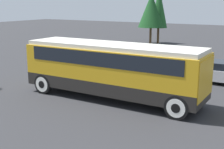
% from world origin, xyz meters
% --- Properties ---
extents(ground_plane, '(120.00, 120.00, 0.00)m').
position_xyz_m(ground_plane, '(0.00, 0.00, 0.00)').
color(ground_plane, '#2D2D30').
extents(tour_bus, '(9.84, 2.63, 2.97)m').
position_xyz_m(tour_bus, '(0.10, 0.00, 1.80)').
color(tour_bus, black).
rests_on(tour_bus, ground_plane).
extents(parked_car_near, '(4.40, 1.82, 1.37)m').
position_xyz_m(parked_car_near, '(-2.01, 6.40, 0.68)').
color(parked_car_near, '#7A6B5B').
rests_on(parked_car_near, ground_plane).
extents(parked_car_mid, '(4.19, 1.98, 1.39)m').
position_xyz_m(parked_car_mid, '(3.98, 6.53, 0.70)').
color(parked_car_mid, '#BCBCC1').
rests_on(parked_car_mid, ground_plane).
extents(tree_left, '(3.16, 3.16, 6.20)m').
position_xyz_m(tree_left, '(-7.62, 22.02, 4.12)').
color(tree_left, brown).
rests_on(tree_left, ground_plane).
extents(tree_center, '(2.18, 2.18, 6.87)m').
position_xyz_m(tree_center, '(-7.12, 23.25, 4.39)').
color(tree_center, brown).
rests_on(tree_center, ground_plane).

